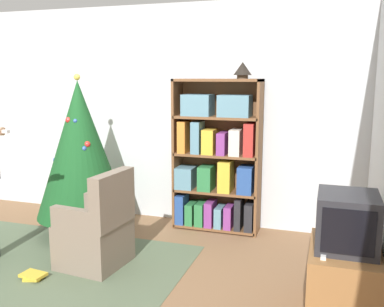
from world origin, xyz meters
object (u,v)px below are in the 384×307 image
object	(u,v)px
bookshelf	(216,160)
christmas_tree	(80,150)
table_lamp	(243,69)
television	(347,221)
armchair	(97,233)

from	to	relation	value
bookshelf	christmas_tree	world-z (taller)	christmas_tree
bookshelf	christmas_tree	size ratio (longest dim) A/B	0.97
bookshelf	table_lamp	bearing A→B (deg)	2.38
television	table_lamp	distance (m)	2.17
armchair	table_lamp	bearing A→B (deg)	145.99
television	armchair	distance (m)	2.23
bookshelf	television	bearing A→B (deg)	-47.97
bookshelf	television	xyz separation A→B (m)	(1.37, -1.52, -0.08)
television	table_lamp	bearing A→B (deg)	125.40
television	christmas_tree	world-z (taller)	christmas_tree
christmas_tree	table_lamp	distance (m)	1.99
bookshelf	table_lamp	distance (m)	1.05
christmas_tree	armchair	world-z (taller)	christmas_tree
table_lamp	television	bearing A→B (deg)	-54.60
table_lamp	armchair	bearing A→B (deg)	-129.73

